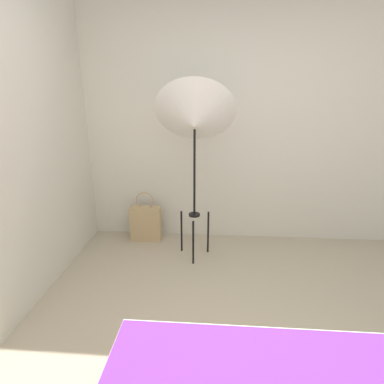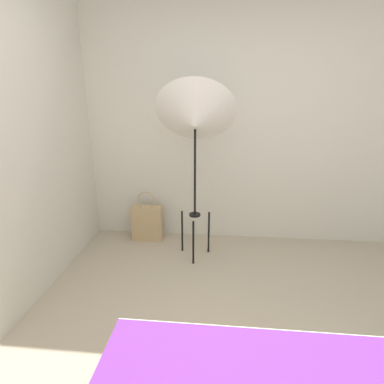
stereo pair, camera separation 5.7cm
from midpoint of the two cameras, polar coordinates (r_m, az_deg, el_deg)
wall_back at (r=3.32m, az=8.34°, el=12.52°), size 8.00×0.05×2.60m
wall_side_left at (r=2.68m, az=-28.15°, el=9.27°), size 0.05×8.00×2.60m
photo_umbrella at (r=2.80m, az=1.20°, el=13.56°), size 0.76×0.65×1.76m
tote_bag at (r=3.49m, az=-8.08°, el=-5.78°), size 0.35×0.13×0.58m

